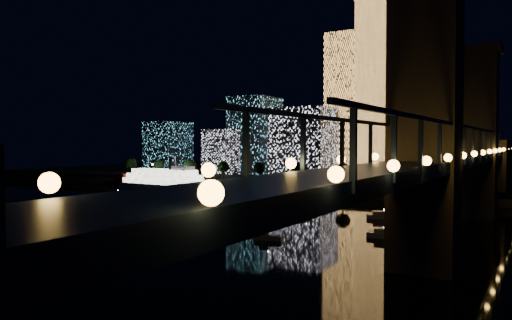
% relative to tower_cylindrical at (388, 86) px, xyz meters
% --- Properties ---
extents(ground, '(520.00, 520.00, 0.00)m').
position_rel_tower_cylindrical_xyz_m(ground, '(-16.01, -131.80, -49.49)').
color(ground, black).
rests_on(ground, ground).
extents(far_bank, '(420.00, 160.00, 5.00)m').
position_rel_tower_cylindrical_xyz_m(far_bank, '(-16.01, 28.20, -46.99)').
color(far_bank, black).
rests_on(far_bank, ground).
extents(seawall, '(420.00, 6.00, 3.00)m').
position_rel_tower_cylindrical_xyz_m(seawall, '(-16.01, -49.80, -47.99)').
color(seawall, '#6B5E4C').
rests_on(seawall, ground).
extents(tower_cylindrical, '(34.00, 34.00, 88.72)m').
position_rel_tower_cylindrical_xyz_m(tower_cylindrical, '(0.00, 0.00, 0.00)').
color(tower_cylindrical, '#FFAD51').
rests_on(tower_cylindrical, far_bank).
extents(tower_rectangular, '(23.18, 23.18, 73.75)m').
position_rel_tower_cylindrical_xyz_m(tower_rectangular, '(-22.43, 13.03, -7.61)').
color(tower_rectangular, '#FFAD51').
rests_on(tower_rectangular, far_bank).
extents(midrise_blocks, '(118.18, 37.23, 42.09)m').
position_rel_tower_cylindrical_xyz_m(midrise_blocks, '(-76.87, -6.00, -27.38)').
color(midrise_blocks, silver).
rests_on(midrise_blocks, far_bank).
extents(truss_bridge, '(13.00, 266.00, 50.00)m').
position_rel_tower_cylindrical_xyz_m(truss_bridge, '(48.99, -128.08, -33.24)').
color(truss_bridge, navy).
rests_on(truss_bridge, ground).
extents(riverboat, '(54.39, 14.80, 16.20)m').
position_rel_tower_cylindrical_xyz_m(riverboat, '(-92.33, -58.53, -45.33)').
color(riverboat, silver).
rests_on(riverboat, ground).
extents(motorboats, '(125.80, 63.38, 2.78)m').
position_rel_tower_cylindrical_xyz_m(motorboats, '(-14.57, -118.03, -48.67)').
color(motorboats, silver).
rests_on(motorboats, ground).
extents(esplanade_trees, '(166.53, 6.93, 8.97)m').
position_rel_tower_cylindrical_xyz_m(esplanade_trees, '(-48.88, -43.80, -39.02)').
color(esplanade_trees, black).
rests_on(esplanade_trees, far_bank).
extents(street_lamps, '(132.70, 0.70, 5.65)m').
position_rel_tower_cylindrical_xyz_m(street_lamps, '(-50.01, -37.80, -40.46)').
color(street_lamps, black).
rests_on(street_lamps, far_bank).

